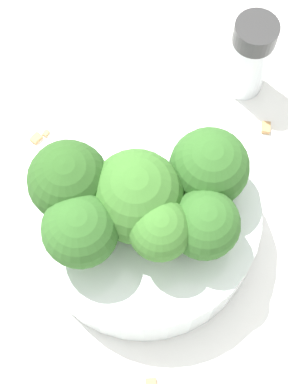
{
  "coord_description": "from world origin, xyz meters",
  "views": [
    {
      "loc": [
        0.12,
        -0.08,
        0.45
      ],
      "look_at": [
        0.0,
        0.0,
        0.08
      ],
      "focal_mm": 60.0,
      "sensor_mm": 36.0,
      "label": 1
    }
  ],
  "objects": [
    {
      "name": "ground_plane",
      "position": [
        0.0,
        0.0,
        0.0
      ],
      "size": [
        3.0,
        3.0,
        0.0
      ],
      "primitive_type": "plane",
      "color": "white"
    },
    {
      "name": "bowl",
      "position": [
        0.0,
        0.0,
        0.03
      ],
      "size": [
        0.16,
        0.16,
        0.05
      ],
      "primitive_type": "cylinder",
      "color": "silver",
      "rests_on": "ground_plane"
    },
    {
      "name": "broccoli_floret_0",
      "position": [
        -0.03,
        -0.04,
        0.09
      ],
      "size": [
        0.05,
        0.05,
        0.06
      ],
      "color": "#7A9E5B",
      "rests_on": "bowl"
    },
    {
      "name": "broccoli_floret_1",
      "position": [
        0.03,
        -0.01,
        0.08
      ],
      "size": [
        0.04,
        0.04,
        0.06
      ],
      "color": "#7A9E5B",
      "rests_on": "bowl"
    },
    {
      "name": "broccoli_floret_2",
      "position": [
        -0.0,
        -0.01,
        0.08
      ],
      "size": [
        0.06,
        0.06,
        0.06
      ],
      "color": "#7A9E5B",
      "rests_on": "bowl"
    },
    {
      "name": "broccoli_floret_3",
      "position": [
        0.04,
        0.02,
        0.08
      ],
      "size": [
        0.04,
        0.04,
        0.05
      ],
      "color": "#7A9E5B",
      "rests_on": "bowl"
    },
    {
      "name": "broccoli_floret_4",
      "position": [
        0.01,
        0.04,
        0.08
      ],
      "size": [
        0.05,
        0.05,
        0.06
      ],
      "color": "#84AD66",
      "rests_on": "bowl"
    },
    {
      "name": "broccoli_floret_5",
      "position": [
        -0.0,
        -0.05,
        0.08
      ],
      "size": [
        0.05,
        0.05,
        0.06
      ],
      "color": "#84AD66",
      "rests_on": "bowl"
    },
    {
      "name": "pepper_shaker",
      "position": [
        -0.06,
        0.14,
        0.04
      ],
      "size": [
        0.03,
        0.03,
        0.08
      ],
      "color": "silver",
      "rests_on": "ground_plane"
    },
    {
      "name": "almond_crumb_0",
      "position": [
        0.09,
        -0.06,
        0.0
      ],
      "size": [
        0.01,
        0.01,
        0.01
      ],
      "primitive_type": "cube",
      "rotation": [
        0.0,
        0.0,
        1.04
      ],
      "color": "#AD7F4C",
      "rests_on": "ground_plane"
    },
    {
      "name": "almond_crumb_1",
      "position": [
        -0.11,
        -0.03,
        0.0
      ],
      "size": [
        0.01,
        0.01,
        0.01
      ],
      "primitive_type": "cube",
      "rotation": [
        0.0,
        0.0,
        1.86
      ],
      "color": "#AD7F4C",
      "rests_on": "ground_plane"
    },
    {
      "name": "almond_crumb_2",
      "position": [
        -0.11,
        -0.02,
        0.0
      ],
      "size": [
        0.01,
        0.01,
        0.01
      ],
      "primitive_type": "cube",
      "rotation": [
        0.0,
        0.0,
        5.17
      ],
      "color": "#AD7F4C",
      "rests_on": "ground_plane"
    },
    {
      "name": "almond_crumb_4",
      "position": [
        -0.02,
        0.13,
        0.0
      ],
      "size": [
        0.01,
        0.01,
        0.01
      ],
      "primitive_type": "cube",
      "rotation": [
        0.0,
        0.0,
        5.55
      ],
      "color": "#AD7F4C",
      "rests_on": "ground_plane"
    }
  ]
}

